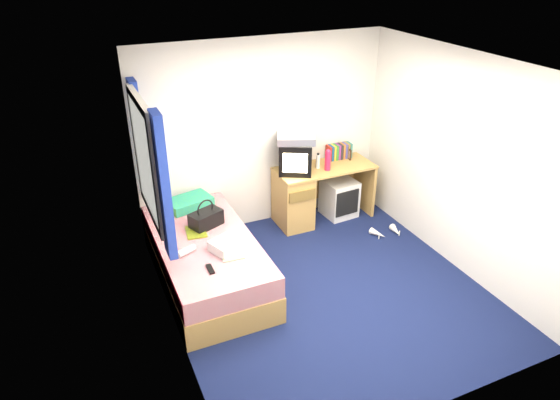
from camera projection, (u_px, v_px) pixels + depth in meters
name	position (u px, v px, depth m)	size (l,w,h in m)	color
ground	(325.00, 290.00, 5.39)	(3.40, 3.40, 0.00)	#0C1438
room_shell	(331.00, 167.00, 4.71)	(3.40, 3.40, 3.40)	white
bed	(207.00, 260.00, 5.43)	(1.01, 2.00, 0.54)	tan
pillow	(189.00, 202.00, 5.91)	(0.51, 0.32, 0.11)	teal
desk	(305.00, 194.00, 6.53)	(1.30, 0.55, 0.75)	tan
storage_cube	(339.00, 198.00, 6.76)	(0.41, 0.41, 0.51)	silver
crt_tv	(296.00, 157.00, 6.23)	(0.53, 0.52, 0.40)	black
vcr	(296.00, 139.00, 6.12)	(0.47, 0.33, 0.09)	silver
book_row	(339.00, 151.00, 6.66)	(0.34, 0.13, 0.20)	maroon
picture_frame	(350.00, 154.00, 6.66)	(0.02, 0.12, 0.14)	black
pink_water_bottle	(328.00, 161.00, 6.32)	(0.08, 0.08, 0.25)	#EE2148
aerosol_can	(318.00, 161.00, 6.38)	(0.05, 0.05, 0.18)	silver
handbag	(206.00, 218.00, 5.49)	(0.40, 0.32, 0.32)	black
towel	(227.00, 245.00, 5.09)	(0.32, 0.27, 0.11)	silver
magazine	(196.00, 232.00, 5.41)	(0.21, 0.28, 0.01)	#CAE319
water_bottle	(186.00, 251.00, 5.03)	(0.07, 0.07, 0.20)	silver
colour_swatch_fan	(234.00, 259.00, 4.95)	(0.22, 0.06, 0.01)	gold
remote_control	(210.00, 269.00, 4.79)	(0.05, 0.16, 0.02)	black
window_assembly	(149.00, 162.00, 4.90)	(0.11, 1.42, 1.40)	silver
white_heels	(387.00, 232.00, 6.37)	(0.39, 0.27, 0.09)	silver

